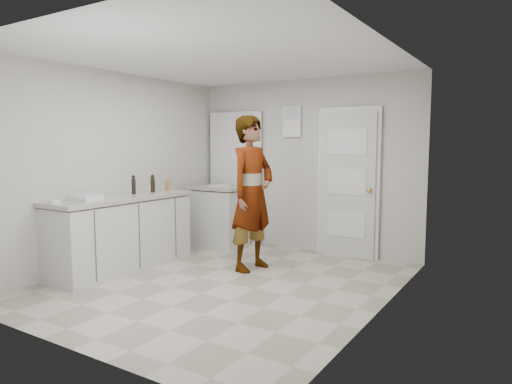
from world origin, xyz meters
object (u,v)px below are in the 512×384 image
Objects in this scene: person at (252,193)px; spice_jar at (163,189)px; oil_cruet_a at (153,184)px; oil_cruet_b at (134,185)px; egg_bowl at (55,202)px; baking_dish at (85,198)px; cake_mix_box at (169,184)px.

person is 1.32m from spice_jar.
person is 7.99× the size of oil_cruet_a.
oil_cruet_b reaches higher than egg_bowl.
baking_dish is 0.38m from egg_bowl.
oil_cruet_a is 2.08× the size of egg_bowl.
spice_jar is 0.30× the size of oil_cruet_a.
oil_cruet_b is (-0.05, -0.30, 0.00)m from oil_cruet_a.
spice_jar is 0.42m from oil_cruet_b.
cake_mix_box reaches higher than egg_bowl.
cake_mix_box is at bearing 97.38° from person.
egg_bowl is at bearing -88.29° from oil_cruet_b.
person is at bearing 51.59° from egg_bowl.
egg_bowl is (-0.01, -1.45, -0.09)m from oil_cruet_a.
egg_bowl is at bearing 148.47° from person.
cake_mix_box is 1.42× the size of egg_bowl.
person is 7.75× the size of oil_cruet_b.
oil_cruet_b is at bearing -99.10° from oil_cruet_a.
oil_cruet_a reaches higher than spice_jar.
egg_bowl is (0.03, -1.15, -0.10)m from oil_cruet_b.
baking_dish is at bearing 89.57° from egg_bowl.
baking_dish is at bearing -86.26° from cake_mix_box.
spice_jar is at bearing 85.41° from baking_dish.
cake_mix_box is 0.22m from spice_jar.
oil_cruet_b is at bearing -108.35° from spice_jar.
person is at bearing 9.41° from spice_jar.
person is 5.48× the size of baking_dish.
oil_cruet_a is (-0.08, -0.10, 0.08)m from spice_jar.
egg_bowl is (-0.00, -0.38, -0.01)m from baking_dish.
spice_jar is at bearing 86.44° from egg_bowl.
cake_mix_box is at bearing 110.80° from spice_jar.
spice_jar is 0.30× the size of oil_cruet_b.
cake_mix_box is 1.37m from baking_dish.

